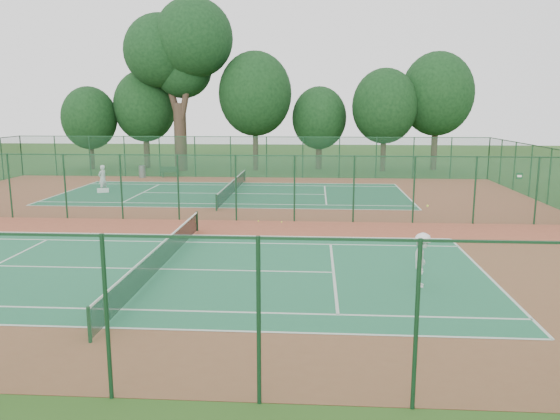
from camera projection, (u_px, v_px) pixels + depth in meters
The scene contains 19 objects.
ground at pixel (208, 220), 29.05m from camera, with size 120.00×120.00×0.00m, color #254916.
red_pad at pixel (208, 220), 29.05m from camera, with size 40.00×36.00×0.01m, color brown.
court_near at pixel (160, 269), 20.22m from camera, with size 23.77×10.97×0.01m, color #216B4B.
court_far at pixel (233, 194), 37.87m from camera, with size 23.77×10.97×0.01m, color #1C593A.
fence_north at pixel (249, 157), 46.37m from camera, with size 40.00×0.09×3.50m.
fence_south at pixel (33, 316), 11.07m from camera, with size 40.00×0.09×3.50m.
fence_divider at pixel (207, 187), 28.72m from camera, with size 40.00×0.09×3.50m.
tennis_net_near at pixel (160, 255), 20.12m from camera, with size 0.10×12.90×0.97m.
tennis_net_far at pixel (233, 186), 37.77m from camera, with size 0.10×12.90×0.97m.
player_near at pixel (422, 260), 18.11m from camera, with size 1.18×0.68×1.83m, color silver.
player_far at pixel (103, 178), 38.59m from camera, with size 0.69×0.45×1.89m, color silver.
trash_bin at pixel (142, 171), 46.47m from camera, with size 0.57×0.57×1.03m, color slate.
bench at pixel (170, 172), 46.56m from camera, with size 1.58×0.74×0.94m.
kit_bag at pixel (103, 190), 38.36m from camera, with size 0.79×0.30×0.30m, color white.
stray_ball_a at pixel (258, 221), 28.57m from camera, with size 0.07×0.07×0.07m, color #D1E234.
stray_ball_b at pixel (282, 222), 28.38m from camera, with size 0.08×0.08×0.08m, color #CFE535.
stray_ball_c at pixel (196, 222), 28.47m from camera, with size 0.07×0.07×0.07m, color yellow.
big_tree at pixel (179, 50), 50.00m from camera, with size 10.20×7.46×15.66m.
evergreen_row at pixel (262, 169), 52.79m from camera, with size 39.00×5.00×12.00m, color black, non-canonical shape.
Camera 1 is at (5.70, -28.13, 5.93)m, focal length 35.00 mm.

